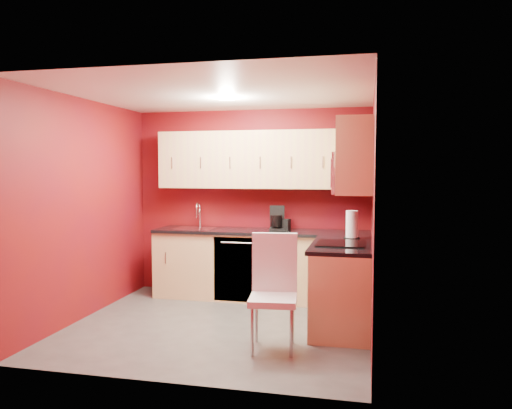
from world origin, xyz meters
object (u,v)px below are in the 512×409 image
at_px(paper_towel, 352,225).
at_px(coffee_maker, 277,218).
at_px(dining_chair, 273,293).
at_px(sink, 196,226).
at_px(microwave, 353,173).
at_px(napkin_holder, 284,225).

bearing_deg(paper_towel, coffee_maker, 150.57).
xyz_separation_m(coffee_maker, dining_chair, (0.29, -1.79, -0.53)).
bearing_deg(paper_towel, sink, 165.12).
bearing_deg(sink, paper_towel, -14.88).
distance_m(sink, coffee_maker, 1.12).
height_order(microwave, coffee_maker, microwave).
relative_size(sink, paper_towel, 1.63).
xyz_separation_m(microwave, coffee_maker, (-0.98, 1.00, -0.59)).
bearing_deg(paper_towel, microwave, -88.12).
relative_size(microwave, sink, 1.46).
relative_size(sink, napkin_holder, 3.56).
xyz_separation_m(paper_towel, dining_chair, (-0.68, -1.24, -0.53)).
bearing_deg(paper_towel, napkin_holder, 146.27).
bearing_deg(microwave, coffee_maker, 134.58).
bearing_deg(paper_towel, dining_chair, -118.70).
bearing_deg(coffee_maker, dining_chair, -88.87).
relative_size(sink, coffee_maker, 1.64).
relative_size(coffee_maker, dining_chair, 0.29).
relative_size(sink, dining_chair, 0.48).
xyz_separation_m(sink, paper_towel, (2.08, -0.55, 0.13)).
bearing_deg(sink, napkin_holder, 1.59).
relative_size(microwave, paper_towel, 2.38).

